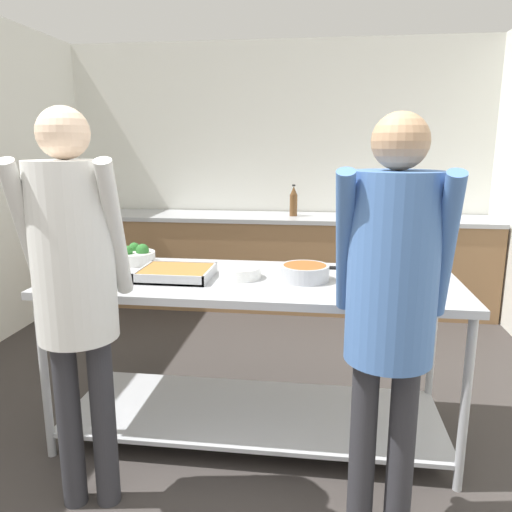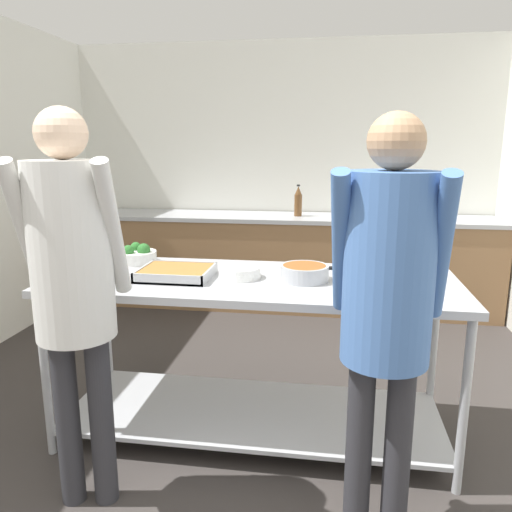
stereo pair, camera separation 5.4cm
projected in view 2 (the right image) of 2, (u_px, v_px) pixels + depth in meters
wall_rear at (281, 174)px, 5.24m from camera, size 4.44×0.06×2.65m
back_counter at (276, 261)px, 5.07m from camera, size 4.28×0.65×0.93m
serving_counter at (253, 330)px, 2.75m from camera, size 2.17×0.83×0.92m
broccoli_bowl at (136, 255)px, 3.03m from camera, size 0.25×0.25×0.12m
serving_tray_vegetables at (176, 273)px, 2.69m from camera, size 0.38×0.32×0.05m
plate_stack at (240, 272)px, 2.68m from camera, size 0.23×0.23×0.06m
sauce_pan at (305, 272)px, 2.63m from camera, size 0.40×0.26×0.08m
serving_tray_roast at (383, 269)px, 2.78m from camera, size 0.38×0.31×0.05m
guest_serving_left at (72, 270)px, 2.09m from camera, size 0.48×0.41×1.77m
guest_serving_right at (388, 290)px, 1.89m from camera, size 0.46×0.37×1.74m
water_bottle at (298, 202)px, 4.90m from camera, size 0.08×0.08×0.31m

